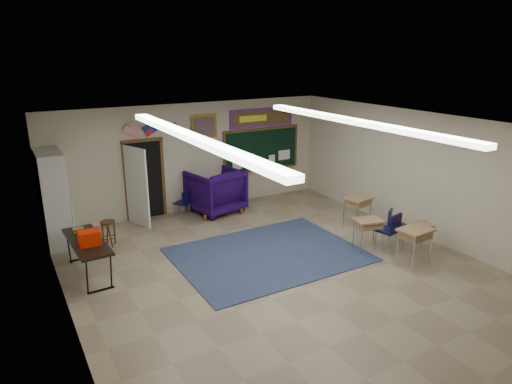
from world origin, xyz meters
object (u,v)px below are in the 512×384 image
student_desk_front_right (357,211)px  wooden_stool (109,233)px  student_desk_front_left (368,233)px  folding_table (88,256)px  wingback_armchair (215,191)px

student_desk_front_right → wooden_stool: bearing=148.9°
student_desk_front_right → student_desk_front_left: bearing=-133.9°
student_desk_front_right → folding_table: folding_table is taller
wingback_armchair → folding_table: size_ratio=0.73×
wingback_armchair → wooden_stool: 3.28m
student_desk_front_right → wooden_stool: student_desk_front_right is taller
student_desk_front_left → student_desk_front_right: size_ratio=0.91×
wingback_armchair → wooden_stool: bearing=4.4°
folding_table → wooden_stool: (0.68, 1.27, -0.10)m
student_desk_front_left → folding_table: 6.00m
student_desk_front_left → wooden_stool: student_desk_front_left is taller
student_desk_front_right → wingback_armchair: bearing=120.0°
student_desk_front_left → folding_table: bearing=176.3°
student_desk_front_right → wooden_stool: size_ratio=1.34×
wooden_stool → student_desk_front_right: bearing=-19.4°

